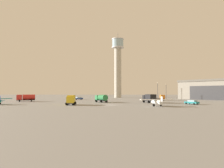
{
  "coord_description": "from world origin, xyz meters",
  "views": [
    {
      "loc": [
        3.22,
        -63.94,
        4.14
      ],
      "look_at": [
        -0.81,
        26.84,
        7.26
      ],
      "focal_mm": 34.05,
      "sensor_mm": 36.0,
      "label": 1
    }
  ],
  "objects_px": {
    "truck_box_yellow": "(71,100)",
    "truck_fuel_tanker_green": "(102,98)",
    "truck_fuel_tanker_red": "(26,97)",
    "car_teal": "(192,102)",
    "control_tower": "(118,63)",
    "truck_box_black": "(149,98)",
    "light_post_east": "(158,89)",
    "airplane_white": "(157,102)",
    "light_post_west": "(166,90)",
    "car_blue": "(79,98)",
    "truck_flatbed_orange": "(159,98)"
  },
  "relations": [
    {
      "from": "truck_fuel_tanker_green",
      "to": "truck_box_black",
      "type": "xyz_separation_m",
      "value": [
        17.46,
        -2.42,
        0.09
      ]
    },
    {
      "from": "car_blue",
      "to": "light_post_west",
      "type": "bearing_deg",
      "value": 155.49
    },
    {
      "from": "control_tower",
      "to": "truck_box_yellow",
      "type": "height_order",
      "value": "control_tower"
    },
    {
      "from": "truck_box_yellow",
      "to": "truck_box_black",
      "type": "distance_m",
      "value": 28.44
    },
    {
      "from": "control_tower",
      "to": "truck_fuel_tanker_green",
      "type": "distance_m",
      "value": 63.04
    },
    {
      "from": "truck_box_black",
      "to": "car_blue",
      "type": "relative_size",
      "value": 1.47
    },
    {
      "from": "control_tower",
      "to": "truck_box_yellow",
      "type": "relative_size",
      "value": 7.3
    },
    {
      "from": "truck_fuel_tanker_green",
      "to": "light_post_west",
      "type": "height_order",
      "value": "light_post_west"
    },
    {
      "from": "control_tower",
      "to": "light_post_west",
      "type": "height_order",
      "value": "control_tower"
    },
    {
      "from": "truck_box_black",
      "to": "airplane_white",
      "type": "bearing_deg",
      "value": 158.79
    },
    {
      "from": "truck_box_yellow",
      "to": "truck_fuel_tanker_green",
      "type": "bearing_deg",
      "value": 145.52
    },
    {
      "from": "truck_fuel_tanker_green",
      "to": "light_post_east",
      "type": "relative_size",
      "value": 0.81
    },
    {
      "from": "airplane_white",
      "to": "truck_box_black",
      "type": "relative_size",
      "value": 1.43
    },
    {
      "from": "control_tower",
      "to": "truck_flatbed_orange",
      "type": "bearing_deg",
      "value": -64.46
    },
    {
      "from": "truck_box_yellow",
      "to": "truck_fuel_tanker_green",
      "type": "relative_size",
      "value": 0.84
    },
    {
      "from": "truck_fuel_tanker_green",
      "to": "car_blue",
      "type": "height_order",
      "value": "truck_fuel_tanker_green"
    },
    {
      "from": "car_teal",
      "to": "car_blue",
      "type": "bearing_deg",
      "value": 13.57
    },
    {
      "from": "airplane_white",
      "to": "light_post_east",
      "type": "distance_m",
      "value": 51.39
    },
    {
      "from": "light_post_east",
      "to": "airplane_white",
      "type": "bearing_deg",
      "value": -99.79
    },
    {
      "from": "light_post_east",
      "to": "truck_fuel_tanker_red",
      "type": "bearing_deg",
      "value": -155.42
    },
    {
      "from": "light_post_west",
      "to": "truck_flatbed_orange",
      "type": "bearing_deg",
      "value": -110.52
    },
    {
      "from": "truck_box_black",
      "to": "light_post_east",
      "type": "xyz_separation_m",
      "value": [
        8.52,
        32.77,
        3.4
      ]
    },
    {
      "from": "truck_fuel_tanker_red",
      "to": "car_teal",
      "type": "relative_size",
      "value": 1.58
    },
    {
      "from": "truck_fuel_tanker_red",
      "to": "light_post_west",
      "type": "height_order",
      "value": "light_post_west"
    },
    {
      "from": "truck_fuel_tanker_red",
      "to": "truck_flatbed_orange",
      "type": "bearing_deg",
      "value": 172.42
    },
    {
      "from": "airplane_white",
      "to": "light_post_west",
      "type": "bearing_deg",
      "value": -28.02
    },
    {
      "from": "truck_flatbed_orange",
      "to": "car_teal",
      "type": "xyz_separation_m",
      "value": [
        4.93,
        -29.38,
        -0.48
      ]
    },
    {
      "from": "truck_fuel_tanker_red",
      "to": "light_post_west",
      "type": "bearing_deg",
      "value": -174.3
    },
    {
      "from": "truck_flatbed_orange",
      "to": "control_tower",
      "type": "bearing_deg",
      "value": 112.58
    },
    {
      "from": "truck_fuel_tanker_green",
      "to": "truck_box_black",
      "type": "distance_m",
      "value": 17.63
    },
    {
      "from": "control_tower",
      "to": "truck_box_yellow",
      "type": "xyz_separation_m",
      "value": [
        -12.94,
        -74.62,
        -21.13
      ]
    },
    {
      "from": "airplane_white",
      "to": "truck_fuel_tanker_green",
      "type": "relative_size",
      "value": 1.35
    },
    {
      "from": "airplane_white",
      "to": "light_post_west",
      "type": "distance_m",
      "value": 58.51
    },
    {
      "from": "truck_fuel_tanker_green",
      "to": "truck_fuel_tanker_red",
      "type": "bearing_deg",
      "value": 50.98
    },
    {
      "from": "truck_box_black",
      "to": "light_post_east",
      "type": "height_order",
      "value": "light_post_east"
    },
    {
      "from": "truck_box_black",
      "to": "car_teal",
      "type": "relative_size",
      "value": 1.44
    },
    {
      "from": "control_tower",
      "to": "truck_box_black",
      "type": "bearing_deg",
      "value": -78.67
    },
    {
      "from": "truck_fuel_tanker_red",
      "to": "light_post_west",
      "type": "distance_m",
      "value": 70.25
    },
    {
      "from": "airplane_white",
      "to": "truck_fuel_tanker_red",
      "type": "height_order",
      "value": "truck_fuel_tanker_red"
    },
    {
      "from": "truck_box_black",
      "to": "car_blue",
      "type": "xyz_separation_m",
      "value": [
        -30.98,
        26.14,
        -0.98
      ]
    },
    {
      "from": "control_tower",
      "to": "airplane_white",
      "type": "height_order",
      "value": "control_tower"
    },
    {
      "from": "airplane_white",
      "to": "truck_flatbed_orange",
      "type": "height_order",
      "value": "airplane_white"
    },
    {
      "from": "truck_box_black",
      "to": "control_tower",
      "type": "bearing_deg",
      "value": -9.27
    },
    {
      "from": "control_tower",
      "to": "car_teal",
      "type": "distance_m",
      "value": 77.72
    },
    {
      "from": "truck_fuel_tanker_red",
      "to": "truck_fuel_tanker_green",
      "type": "distance_m",
      "value": 31.13
    },
    {
      "from": "car_teal",
      "to": "control_tower",
      "type": "bearing_deg",
      "value": -18.23
    },
    {
      "from": "light_post_east",
      "to": "car_blue",
      "type": "bearing_deg",
      "value": -170.47
    },
    {
      "from": "airplane_white",
      "to": "car_teal",
      "type": "distance_m",
      "value": 15.27
    },
    {
      "from": "truck_fuel_tanker_green",
      "to": "car_teal",
      "type": "relative_size",
      "value": 1.54
    },
    {
      "from": "truck_fuel_tanker_green",
      "to": "light_post_east",
      "type": "distance_m",
      "value": 40.11
    }
  ]
}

